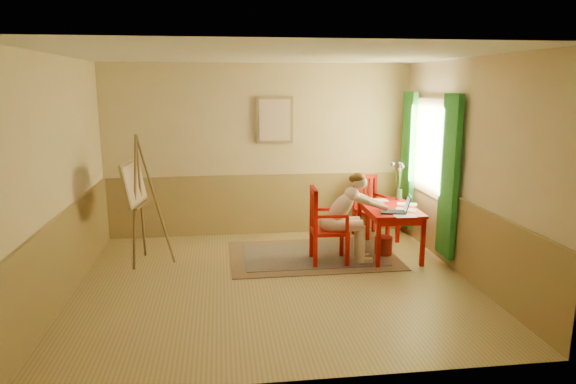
{
  "coord_description": "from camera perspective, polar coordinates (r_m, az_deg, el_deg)",
  "views": [
    {
      "loc": [
        -0.63,
        -6.18,
        2.46
      ],
      "look_at": [
        0.25,
        0.55,
        1.05
      ],
      "focal_mm": 32.3,
      "sensor_mm": 36.0,
      "label": 1
    }
  ],
  "objects": [
    {
      "name": "window",
      "position": [
        7.97,
        15.15,
        3.29
      ],
      "size": [
        0.12,
        2.01,
        2.2
      ],
      "color": "white",
      "rests_on": "room"
    },
    {
      "name": "vase",
      "position": [
        8.14,
        12.11,
        1.07
      ],
      "size": [
        0.21,
        0.31,
        0.59
      ],
      "color": "#3F724C",
      "rests_on": "table"
    },
    {
      "name": "wall_portrait",
      "position": [
        8.44,
        -1.47,
        7.94
      ],
      "size": [
        0.6,
        0.05,
        0.76
      ],
      "color": "#917C4F",
      "rests_on": "room"
    },
    {
      "name": "easel",
      "position": [
        7.4,
        -16.35,
        0.45
      ],
      "size": [
        0.65,
        0.81,
        1.81
      ],
      "color": "brown",
      "rests_on": "room"
    },
    {
      "name": "laptop",
      "position": [
        7.32,
        11.96,
        -1.87
      ],
      "size": [
        0.45,
        0.33,
        0.25
      ],
      "color": "#1E2338",
      "rests_on": "table"
    },
    {
      "name": "papers",
      "position": [
        7.65,
        12.09,
        -1.65
      ],
      "size": [
        0.67,
        1.19,
        0.0
      ],
      "color": "white",
      "rests_on": "table"
    },
    {
      "name": "rug",
      "position": [
        7.65,
        2.74,
        -6.97
      ],
      "size": [
        2.41,
        1.61,
        0.02
      ],
      "color": "#8C7251",
      "rests_on": "room"
    },
    {
      "name": "room",
      "position": [
        6.3,
        -1.61,
        2.05
      ],
      "size": [
        5.04,
        4.54,
        2.84
      ],
      "color": "tan",
      "rests_on": "ground"
    },
    {
      "name": "wainscot",
      "position": [
        7.27,
        -2.21,
        -3.91
      ],
      "size": [
        5.0,
        4.5,
        1.0
      ],
      "color": "tan",
      "rests_on": "room"
    },
    {
      "name": "chair_back",
      "position": [
        8.63,
        8.97,
        -1.57
      ],
      "size": [
        0.55,
        0.56,
        0.99
      ],
      "color": "#BE0902",
      "rests_on": "room"
    },
    {
      "name": "wastebasket",
      "position": [
        7.77,
        10.44,
        -5.84
      ],
      "size": [
        0.34,
        0.34,
        0.28
      ],
      "primitive_type": "cylinder",
      "rotation": [
        0.0,
        0.0,
        -0.41
      ],
      "color": "#A92A21",
      "rests_on": "room"
    },
    {
      "name": "chair_left",
      "position": [
        7.23,
        4.12,
        -3.72
      ],
      "size": [
        0.51,
        0.49,
        1.07
      ],
      "color": "#BE0902",
      "rests_on": "room"
    },
    {
      "name": "figure",
      "position": [
        7.24,
        6.5,
        -2.36
      ],
      "size": [
        0.95,
        0.41,
        1.28
      ],
      "color": "beige",
      "rests_on": "room"
    },
    {
      "name": "table",
      "position": [
        7.69,
        11.12,
        -2.25
      ],
      "size": [
        0.75,
        1.22,
        0.72
      ],
      "color": "#BE0902",
      "rests_on": "room"
    }
  ]
}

